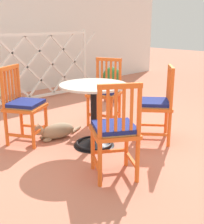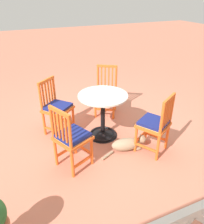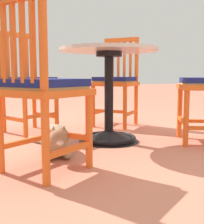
{
  "view_description": "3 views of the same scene",
  "coord_description": "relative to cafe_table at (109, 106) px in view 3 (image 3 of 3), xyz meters",
  "views": [
    {
      "loc": [
        -2.24,
        -2.35,
        1.39
      ],
      "look_at": [
        0.1,
        0.09,
        0.38
      ],
      "focal_mm": 48.58,
      "sensor_mm": 36.0,
      "label": 1
    },
    {
      "loc": [
        1.23,
        2.93,
        2.12
      ],
      "look_at": [
        -0.05,
        -0.0,
        0.38
      ],
      "focal_mm": 36.19,
      "sensor_mm": 36.0,
      "label": 2
    },
    {
      "loc": [
        -2.1,
        1.12,
        0.53
      ],
      "look_at": [
        0.11,
        0.09,
        0.22
      ],
      "focal_mm": 47.56,
      "sensor_mm": 36.0,
      "label": 3
    }
  ],
  "objects": [
    {
      "name": "orange_chair_near_fence",
      "position": [
        0.64,
        -0.4,
        0.16
      ],
      "size": [
        0.56,
        0.56,
        0.91
      ],
      "color": "orange",
      "rests_on": "ground_plane"
    },
    {
      "name": "cafe_table",
      "position": [
        0.0,
        0.0,
        0.0
      ],
      "size": [
        0.76,
        0.76,
        0.73
      ],
      "color": "black",
      "rests_on": "ground_plane"
    },
    {
      "name": "tabby_cat",
      "position": [
        -0.2,
        0.49,
        -0.19
      ],
      "size": [
        0.74,
        0.28,
        0.23
      ],
      "color": "#9E896B",
      "rests_on": "ground_plane"
    },
    {
      "name": "orange_chair_at_corner",
      "position": [
        0.66,
        0.5,
        0.16
      ],
      "size": [
        0.53,
        0.53,
        0.91
      ],
      "color": "orange",
      "rests_on": "ground_plane"
    },
    {
      "name": "orange_chair_by_planter",
      "position": [
        -0.51,
        0.65,
        0.16
      ],
      "size": [
        0.55,
        0.55,
        0.91
      ],
      "color": "orange",
      "rests_on": "ground_plane"
    },
    {
      "name": "ground_plane",
      "position": [
        0.02,
        -0.1,
        -0.28
      ],
      "size": [
        24.0,
        24.0,
        0.0
      ],
      "primitive_type": "plane",
      "color": "#C6755B"
    }
  ]
}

